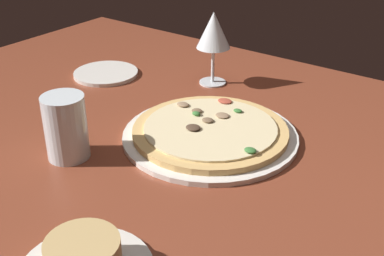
{
  "coord_description": "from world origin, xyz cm",
  "views": [
    {
      "loc": [
        -50.79,
        62.77,
        50.48
      ],
      "look_at": [
        -1.89,
        -3.28,
        7.0
      ],
      "focal_mm": 46.78,
      "sensor_mm": 36.0,
      "label": 1
    }
  ],
  "objects": [
    {
      "name": "wine_glass_far",
      "position": [
        11.26,
        -29.3,
        16.48
      ],
      "size": [
        7.87,
        7.87,
        17.27
      ],
      "color": "silver",
      "rests_on": "dining_table"
    },
    {
      "name": "side_plate",
      "position": [
        35.48,
        -17.75,
        4.45
      ],
      "size": [
        15.88,
        15.88,
        0.9
      ],
      "primitive_type": "cylinder",
      "color": "silver",
      "rests_on": "dining_table"
    },
    {
      "name": "dining_table",
      "position": [
        0.0,
        0.0,
        2.0
      ],
      "size": [
        150.0,
        110.0,
        4.0
      ],
      "primitive_type": "cube",
      "color": "brown",
      "rests_on": "ground"
    },
    {
      "name": "pizza_main",
      "position": [
        -3.76,
        -6.59,
        5.2
      ],
      "size": [
        33.45,
        33.45,
        3.36
      ],
      "color": "silver",
      "rests_on": "dining_table"
    },
    {
      "name": "water_glass",
      "position": [
        12.77,
        13.94,
        9.08
      ],
      "size": [
        7.53,
        7.53,
        11.73
      ],
      "color": "silver",
      "rests_on": "dining_table"
    }
  ]
}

